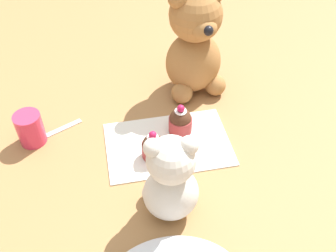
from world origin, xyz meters
TOP-DOWN VIEW (x-y plane):
  - ground_plane at (0.00, 0.00)m, footprint 4.00×4.00m
  - knitted_placemat at (0.00, 0.00)m, footprint 0.26×0.17m
  - teddy_bear_cream at (0.03, 0.16)m, footprint 0.11×0.10m
  - teddy_bear_tan at (-0.10, -0.18)m, footprint 0.15×0.15m
  - cupcake_near_cream_bear at (0.04, 0.03)m, footprint 0.05×0.05m
  - cupcake_near_tan_bear at (-0.03, -0.03)m, footprint 0.05×0.05m
  - juice_glass at (0.28, -0.07)m, footprint 0.06×0.06m
  - teaspoon at (0.24, -0.09)m, footprint 0.12×0.07m

SIDE VIEW (x-z plane):
  - ground_plane at x=0.00m, z-range 0.00..0.00m
  - teaspoon at x=0.24m, z-range 0.00..0.01m
  - knitted_placemat at x=0.00m, z-range 0.00..0.01m
  - cupcake_near_cream_bear at x=0.04m, z-range 0.00..0.07m
  - cupcake_near_tan_bear at x=-0.03m, z-range 0.00..0.07m
  - juice_glass at x=0.28m, z-range 0.00..0.07m
  - teddy_bear_cream at x=0.03m, z-range -0.01..0.18m
  - teddy_bear_tan at x=-0.10m, z-range -0.01..0.26m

